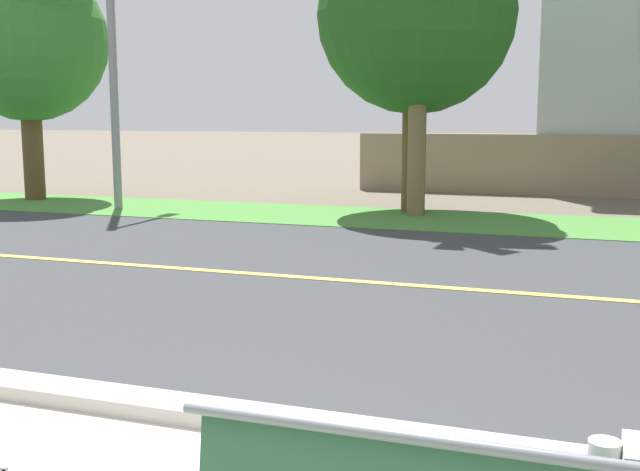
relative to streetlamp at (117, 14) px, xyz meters
name	(u,v)px	position (x,y,z in m)	size (l,w,h in m)	color
ground_plane	(452,263)	(7.21, -3.70, -3.77)	(140.00, 140.00, 0.00)	#665B4C
curb_edge	(285,424)	(7.21, -9.35, -3.72)	(44.00, 0.30, 0.11)	#ADA89E
street_asphalt	(428,287)	(7.21, -5.20, -3.77)	(52.00, 8.00, 0.01)	#383A3D
road_centre_line	(428,286)	(7.21, -5.20, -3.76)	(48.00, 0.14, 0.01)	#E0CC4C
far_verge_grass	(491,222)	(7.21, 0.19, -3.77)	(48.00, 2.80, 0.02)	#478438
streetlamp	(117,14)	(0.00, 0.00, 0.00)	(0.24, 2.10, 6.55)	gray
shade_tree_far_left	(28,29)	(-2.58, 0.59, -0.14)	(3.40, 3.40, 5.61)	brown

